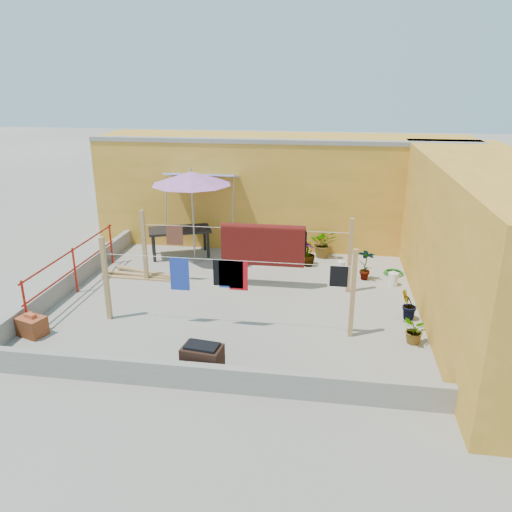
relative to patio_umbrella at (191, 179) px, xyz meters
name	(u,v)px	position (x,y,z in m)	size (l,w,h in m)	color
ground	(238,299)	(1.67, -2.34, -2.30)	(80.00, 80.00, 0.00)	#9E998E
wall_back	(282,189)	(2.17, 2.35, -0.70)	(11.00, 3.27, 3.21)	gold
wall_right	(487,243)	(6.87, -2.34, -0.70)	(2.40, 9.00, 3.20)	gold
parapet_front	(198,377)	(1.67, -5.92, -2.08)	(8.30, 0.16, 0.44)	gray
parapet_left	(72,280)	(-2.41, -2.34, -2.08)	(0.16, 7.30, 0.44)	gray
red_railing	(74,264)	(-2.18, -2.54, -1.58)	(0.05, 4.20, 1.10)	#A21C10
clothesline_rig	(258,249)	(2.05, -1.77, -1.27)	(5.09, 2.35, 1.80)	tan
patio_umbrella	(191,179)	(0.00, 0.00, 0.00)	(2.78, 2.78, 2.57)	gray
outdoor_table	(180,231)	(-0.51, 0.34, -1.58)	(1.91, 1.44, 0.80)	black
brick_stack	(32,326)	(-2.03, -4.65, -2.11)	(0.62, 0.53, 0.46)	#AC5127
lumber_pile	(143,275)	(-0.98, -1.41, -2.24)	(2.13, 0.65, 0.13)	tan
brazier	(202,361)	(1.65, -5.54, -2.02)	(0.71, 0.52, 0.59)	black
white_basin	(330,384)	(3.79, -5.54, -2.26)	(0.45, 0.45, 0.08)	silver
water_jug_a	(393,279)	(5.27, -0.98, -2.14)	(0.24, 0.24, 0.37)	silver
water_jug_b	(341,266)	(4.02, -0.23, -2.16)	(0.21, 0.21, 0.32)	silver
green_hose	(393,273)	(5.37, -0.21, -2.27)	(0.52, 0.52, 0.08)	#196716
plant_back_a	(324,243)	(3.53, 0.86, -1.90)	(0.73, 0.63, 0.81)	#275F1B
plant_back_b	(308,253)	(3.12, 0.10, -1.95)	(0.40, 0.40, 0.71)	#275F1B
plant_right_a	(366,264)	(4.61, -0.70, -1.89)	(0.44, 0.30, 0.83)	#275F1B
plant_right_b	(408,305)	(5.37, -2.84, -1.97)	(0.37, 0.30, 0.67)	#275F1B
plant_right_c	(415,331)	(5.37, -3.87, -2.03)	(0.49, 0.42, 0.54)	#275F1B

